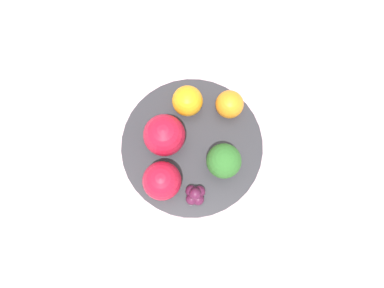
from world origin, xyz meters
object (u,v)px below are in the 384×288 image
(orange_front, at_px, (230,104))
(apple_red, at_px, (162,181))
(broccoli, at_px, (224,161))
(orange_back, at_px, (187,101))
(grape_cluster, at_px, (195,195))
(apple_green, at_px, (164,135))
(bowl, at_px, (192,148))

(orange_front, bearing_deg, apple_red, -78.91)
(broccoli, distance_m, orange_back, 0.11)
(orange_back, bearing_deg, broccoli, -9.62)
(broccoli, distance_m, grape_cluster, 0.07)
(apple_green, bearing_deg, grape_cluster, -10.58)
(apple_red, bearing_deg, orange_back, 125.06)
(bowl, height_order, apple_green, apple_green)
(grape_cluster, bearing_deg, bowl, 144.97)
(apple_red, relative_size, apple_green, 0.91)
(bowl, relative_size, apple_green, 3.52)
(apple_green, bearing_deg, broccoli, 26.96)
(broccoli, bearing_deg, orange_front, 134.19)
(orange_front, relative_size, orange_back, 0.92)
(bowl, xyz_separation_m, apple_green, (-0.03, -0.03, 0.05))
(apple_red, relative_size, grape_cluster, 1.69)
(broccoli, relative_size, apple_red, 1.11)
(grape_cluster, bearing_deg, orange_front, 120.50)
(orange_back, relative_size, grape_cluster, 1.41)
(apple_red, relative_size, orange_front, 1.31)
(apple_red, height_order, grape_cluster, apple_red)
(broccoli, height_order, orange_back, broccoli)
(bowl, distance_m, apple_green, 0.06)
(bowl, relative_size, broccoli, 3.49)
(orange_front, height_order, orange_back, orange_back)
(grape_cluster, bearing_deg, apple_green, 169.42)
(broccoli, height_order, apple_green, same)
(apple_green, relative_size, grape_cluster, 1.87)
(bowl, xyz_separation_m, grape_cluster, (0.06, -0.04, 0.03))
(apple_red, distance_m, grape_cluster, 0.05)
(apple_green, xyz_separation_m, grape_cluster, (0.09, -0.02, -0.02))
(bowl, height_order, orange_back, orange_back)
(orange_back, bearing_deg, orange_front, 47.22)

